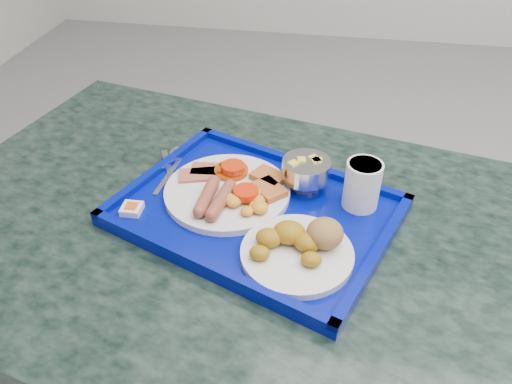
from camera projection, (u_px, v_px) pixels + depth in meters
table at (237, 292)px, 1.02m from camera, size 1.33×1.03×0.74m
tray at (256, 212)px, 0.91m from camera, size 0.57×0.50×0.03m
main_plate at (231, 190)px, 0.93m from camera, size 0.24×0.24×0.04m
bread_plate at (300, 246)px, 0.81m from camera, size 0.18×0.18×0.06m
fruit_bowl at (306, 170)px, 0.94m from camera, size 0.09×0.09×0.06m
juice_cup at (362, 183)px, 0.89m from camera, size 0.06×0.06×0.09m
spoon at (175, 158)px, 1.03m from camera, size 0.03×0.17×0.01m
knife at (170, 173)px, 1.00m from camera, size 0.08×0.16×0.00m
jam_packet at (132, 209)px, 0.90m from camera, size 0.04×0.04×0.01m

